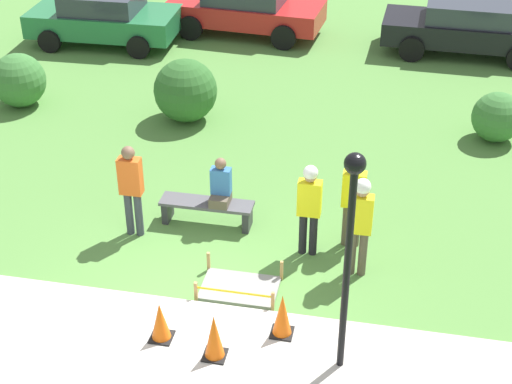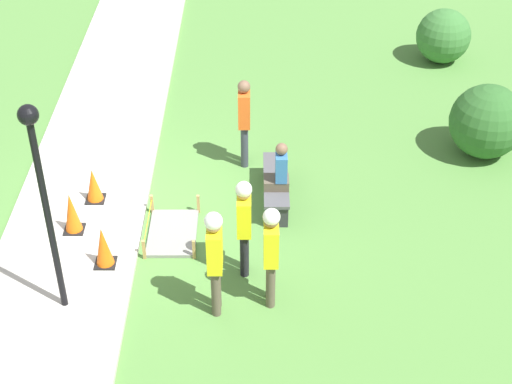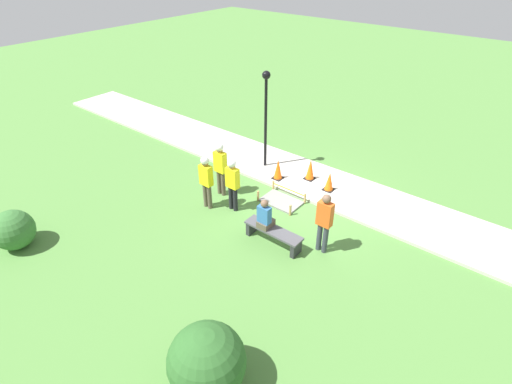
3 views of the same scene
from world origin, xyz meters
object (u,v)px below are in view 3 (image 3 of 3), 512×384
traffic_cone_sidewalk_edge (278,169)px  bystander_in_orange_shirt (324,220)px  worker_supervisor (232,181)px  traffic_cone_near_patch (329,182)px  lamppost_near (266,105)px  traffic_cone_far_patch (310,169)px  worker_assistant (206,178)px  person_seated_on_bench (265,216)px  worker_trainee (220,164)px  park_bench (273,233)px

traffic_cone_sidewalk_edge → bystander_in_orange_shirt: 3.83m
traffic_cone_sidewalk_edge → worker_supervisor: bearing=88.3°
worker_supervisor → traffic_cone_near_patch: bearing=-123.9°
bystander_in_orange_shirt → lamppost_near: bearing=-34.0°
traffic_cone_far_patch → worker_assistant: (1.65, 3.32, 0.59)m
person_seated_on_bench → worker_assistant: worker_assistant is taller
lamppost_near → traffic_cone_sidewalk_edge: bearing=152.8°
person_seated_on_bench → worker_trainee: bearing=-21.4°
person_seated_on_bench → bystander_in_orange_shirt: bystander_in_orange_shirt is taller
park_bench → worker_trainee: bearing=-18.7°
person_seated_on_bench → worker_trainee: 2.77m
traffic_cone_far_patch → worker_assistant: 3.75m
traffic_cone_sidewalk_edge → worker_assistant: (0.77, 2.65, 0.60)m
traffic_cone_far_patch → lamppost_near: bearing=6.1°
park_bench → bystander_in_orange_shirt: bystander_in_orange_shirt is taller
traffic_cone_far_patch → worker_assistant: worker_assistant is taller
worker_supervisor → lamppost_near: (0.86, -2.73, 1.36)m
worker_trainee → lamppost_near: 2.65m
traffic_cone_near_patch → park_bench: traffic_cone_near_patch is taller
traffic_cone_near_patch → traffic_cone_sidewalk_edge: (1.75, 0.45, 0.04)m
worker_assistant → lamppost_near: (0.16, -3.13, 1.34)m
traffic_cone_near_patch → traffic_cone_far_patch: traffic_cone_far_patch is taller
bystander_in_orange_shirt → lamppost_near: size_ratio=0.52×
traffic_cone_sidewalk_edge → worker_trainee: 2.17m
traffic_cone_far_patch → lamppost_near: (1.80, 0.19, 1.93)m
traffic_cone_near_patch → lamppost_near: bearing=-0.6°
worker_assistant → lamppost_near: 3.41m
traffic_cone_sidewalk_edge → worker_trainee: (0.95, 1.83, 0.65)m
traffic_cone_far_patch → bystander_in_orange_shirt: bearing=127.3°
traffic_cone_near_patch → person_seated_on_bench: (0.13, 3.29, 0.40)m
worker_assistant → bystander_in_orange_shirt: 3.87m
traffic_cone_sidewalk_edge → worker_assistant: bearing=73.8°
traffic_cone_near_patch → worker_trainee: 3.60m
traffic_cone_far_patch → worker_supervisor: 3.12m
traffic_cone_far_patch → traffic_cone_sidewalk_edge: bearing=37.3°
person_seated_on_bench → worker_supervisor: size_ratio=0.51×
park_bench → lamppost_near: bearing=-49.3°
traffic_cone_sidewalk_edge → lamppost_near: 2.20m
worker_supervisor → bystander_in_orange_shirt: bystander_in_orange_shirt is taller
traffic_cone_near_patch → worker_assistant: size_ratio=0.36×
worker_supervisor → traffic_cone_sidewalk_edge: bearing=-91.7°
worker_assistant → worker_trainee: (0.18, -0.82, 0.05)m
traffic_cone_far_patch → lamppost_near: 2.65m
bystander_in_orange_shirt → park_bench: bearing=25.6°
worker_trainee → traffic_cone_near_patch: bearing=-139.8°
traffic_cone_sidewalk_edge → person_seated_on_bench: 3.29m
traffic_cone_near_patch → traffic_cone_sidewalk_edge: 1.81m
worker_supervisor → bystander_in_orange_shirt: bearing=-179.4°
traffic_cone_near_patch → lamppost_near: size_ratio=0.19×
traffic_cone_near_patch → bystander_in_orange_shirt: (-1.32, 2.67, 0.60)m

